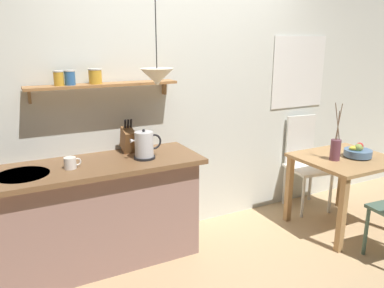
{
  "coord_description": "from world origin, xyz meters",
  "views": [
    {
      "loc": [
        -1.55,
        -2.58,
        1.82
      ],
      "look_at": [
        -0.1,
        0.25,
        0.95
      ],
      "focal_mm": 35.62,
      "sensor_mm": 36.0,
      "label": 1
    }
  ],
  "objects_px": {
    "fruit_bowl": "(358,152)",
    "twig_vase": "(335,149)",
    "knife_block": "(128,139)",
    "pendant_lamp": "(157,76)",
    "dining_chair_far": "(304,158)",
    "electric_kettle": "(145,145)",
    "dining_table": "(345,169)",
    "coffee_mug_by_sink": "(70,163)"
  },
  "relations": [
    {
      "from": "twig_vase",
      "to": "pendant_lamp",
      "type": "distance_m",
      "value": 1.82
    },
    {
      "from": "fruit_bowl",
      "to": "pendant_lamp",
      "type": "height_order",
      "value": "pendant_lamp"
    },
    {
      "from": "dining_table",
      "to": "dining_chair_far",
      "type": "bearing_deg",
      "value": 87.79
    },
    {
      "from": "knife_block",
      "to": "fruit_bowl",
      "type": "bearing_deg",
      "value": -17.56
    },
    {
      "from": "dining_table",
      "to": "coffee_mug_by_sink",
      "type": "distance_m",
      "value": 2.54
    },
    {
      "from": "coffee_mug_by_sink",
      "to": "knife_block",
      "type": "bearing_deg",
      "value": 22.03
    },
    {
      "from": "knife_block",
      "to": "pendant_lamp",
      "type": "height_order",
      "value": "pendant_lamp"
    },
    {
      "from": "electric_kettle",
      "to": "pendant_lamp",
      "type": "height_order",
      "value": "pendant_lamp"
    },
    {
      "from": "dining_table",
      "to": "pendant_lamp",
      "type": "distance_m",
      "value": 2.06
    },
    {
      "from": "fruit_bowl",
      "to": "coffee_mug_by_sink",
      "type": "xyz_separation_m",
      "value": [
        -2.59,
        0.45,
        0.15
      ]
    },
    {
      "from": "dining_chair_far",
      "to": "electric_kettle",
      "type": "bearing_deg",
      "value": -174.5
    },
    {
      "from": "twig_vase",
      "to": "pendant_lamp",
      "type": "relative_size",
      "value": 0.82
    },
    {
      "from": "electric_kettle",
      "to": "pendant_lamp",
      "type": "xyz_separation_m",
      "value": [
        0.1,
        -0.06,
        0.55
      ]
    },
    {
      "from": "coffee_mug_by_sink",
      "to": "dining_table",
      "type": "bearing_deg",
      "value": -9.03
    },
    {
      "from": "dining_table",
      "to": "dining_chair_far",
      "type": "distance_m",
      "value": 0.57
    },
    {
      "from": "electric_kettle",
      "to": "coffee_mug_by_sink",
      "type": "height_order",
      "value": "electric_kettle"
    },
    {
      "from": "knife_block",
      "to": "pendant_lamp",
      "type": "xyz_separation_m",
      "value": [
        0.17,
        -0.29,
        0.55
      ]
    },
    {
      "from": "electric_kettle",
      "to": "coffee_mug_by_sink",
      "type": "distance_m",
      "value": 0.59
    },
    {
      "from": "dining_chair_far",
      "to": "coffee_mug_by_sink",
      "type": "height_order",
      "value": "dining_chair_far"
    },
    {
      "from": "dining_table",
      "to": "fruit_bowl",
      "type": "relative_size",
      "value": 3.36
    },
    {
      "from": "twig_vase",
      "to": "fruit_bowl",
      "type": "bearing_deg",
      "value": -8.6
    },
    {
      "from": "twig_vase",
      "to": "pendant_lamp",
      "type": "xyz_separation_m",
      "value": [
        -1.64,
        0.33,
        0.71
      ]
    },
    {
      "from": "electric_kettle",
      "to": "fruit_bowl",
      "type": "bearing_deg",
      "value": -12.2
    },
    {
      "from": "twig_vase",
      "to": "knife_block",
      "type": "relative_size",
      "value": 1.83
    },
    {
      "from": "twig_vase",
      "to": "coffee_mug_by_sink",
      "type": "distance_m",
      "value": 2.36
    },
    {
      "from": "dining_chair_far",
      "to": "electric_kettle",
      "type": "distance_m",
      "value": 1.99
    },
    {
      "from": "coffee_mug_by_sink",
      "to": "dining_chair_far",
      "type": "bearing_deg",
      "value": 3.92
    },
    {
      "from": "dining_chair_far",
      "to": "electric_kettle",
      "type": "height_order",
      "value": "electric_kettle"
    },
    {
      "from": "dining_chair_far",
      "to": "knife_block",
      "type": "height_order",
      "value": "knife_block"
    },
    {
      "from": "electric_kettle",
      "to": "pendant_lamp",
      "type": "relative_size",
      "value": 0.4
    },
    {
      "from": "pendant_lamp",
      "to": "knife_block",
      "type": "bearing_deg",
      "value": 120.22
    },
    {
      "from": "dining_table",
      "to": "coffee_mug_by_sink",
      "type": "bearing_deg",
      "value": 170.97
    },
    {
      "from": "dining_chair_far",
      "to": "electric_kettle",
      "type": "xyz_separation_m",
      "value": [
        -1.93,
        -0.19,
        0.44
      ]
    },
    {
      "from": "fruit_bowl",
      "to": "twig_vase",
      "type": "bearing_deg",
      "value": 171.4
    },
    {
      "from": "twig_vase",
      "to": "electric_kettle",
      "type": "relative_size",
      "value": 2.06
    },
    {
      "from": "electric_kettle",
      "to": "coffee_mug_by_sink",
      "type": "xyz_separation_m",
      "value": [
        -0.59,
        0.01,
        -0.07
      ]
    },
    {
      "from": "dining_table",
      "to": "electric_kettle",
      "type": "bearing_deg",
      "value": 168.66
    },
    {
      "from": "dining_chair_far",
      "to": "knife_block",
      "type": "bearing_deg",
      "value": 178.95
    },
    {
      "from": "dining_chair_far",
      "to": "fruit_bowl",
      "type": "relative_size",
      "value": 3.97
    },
    {
      "from": "electric_kettle",
      "to": "knife_block",
      "type": "xyz_separation_m",
      "value": [
        -0.07,
        0.22,
        0.01
      ]
    },
    {
      "from": "dining_table",
      "to": "electric_kettle",
      "type": "distance_m",
      "value": 1.98
    },
    {
      "from": "pendant_lamp",
      "to": "dining_chair_far",
      "type": "bearing_deg",
      "value": 7.76
    }
  ]
}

